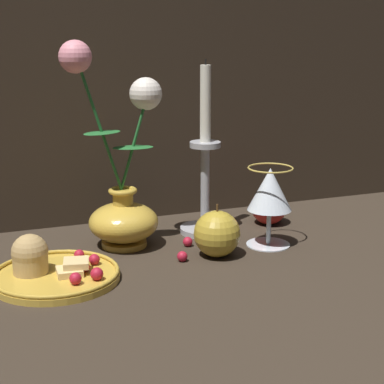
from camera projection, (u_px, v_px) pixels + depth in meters
ground_plane at (171, 255)px, 1.08m from camera, size 2.40×2.40×0.00m
vase at (121, 189)px, 1.10m from camera, size 0.17×0.12×0.35m
plate_with_pastries at (50, 269)px, 0.97m from camera, size 0.19×0.19×0.07m
wine_glass at (270, 193)px, 1.10m from camera, size 0.08×0.08×0.14m
candlestick at (205, 179)px, 1.17m from camera, size 0.09×0.09×0.32m
apple_beside_vase at (269, 206)px, 1.24m from camera, size 0.07×0.07×0.08m
apple_near_glass at (217, 234)px, 1.06m from camera, size 0.08×0.08×0.09m
berry_near_plate at (188, 242)px, 1.12m from camera, size 0.02×0.02×0.02m
berry_front_center at (182, 256)px, 1.05m from camera, size 0.02×0.02×0.02m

